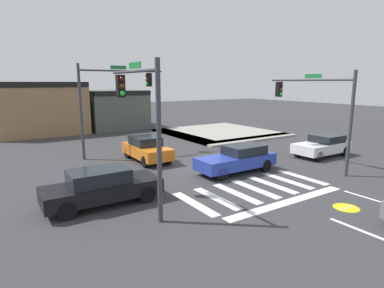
% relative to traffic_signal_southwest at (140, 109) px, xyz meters
% --- Properties ---
extents(ground_plane, '(120.00, 120.00, 0.00)m').
position_rel_traffic_signal_southwest_xyz_m(ground_plane, '(5.44, 3.73, -4.00)').
color(ground_plane, '#353538').
extents(crosswalk_near, '(7.35, 3.07, 0.01)m').
position_rel_traffic_signal_southwest_xyz_m(crosswalk_near, '(5.44, -0.77, -4.00)').
color(crosswalk_near, silver).
rests_on(crosswalk_near, ground_plane).
extents(bike_detector_marking, '(1.01, 1.01, 0.01)m').
position_rel_traffic_signal_southwest_xyz_m(bike_detector_marking, '(6.91, -4.48, -4.00)').
color(bike_detector_marking, yellow).
rests_on(bike_detector_marking, ground_plane).
extents(curb_corner_northeast, '(10.00, 10.60, 0.15)m').
position_rel_traffic_signal_southwest_xyz_m(curb_corner_northeast, '(13.93, 13.15, -3.92)').
color(curb_corner_northeast, '#9E998E').
rests_on(curb_corner_northeast, ground_plane).
extents(storefront_row, '(14.44, 7.03, 5.05)m').
position_rel_traffic_signal_southwest_xyz_m(storefront_row, '(2.35, 23.12, -1.63)').
color(storefront_row, '#93704C').
rests_on(storefront_row, ground_plane).
extents(traffic_signal_southwest, '(0.32, 4.33, 5.80)m').
position_rel_traffic_signal_southwest_xyz_m(traffic_signal_southwest, '(0.00, 0.00, 0.00)').
color(traffic_signal_southwest, '#383A3D').
rests_on(traffic_signal_southwest, ground_plane).
extents(traffic_signal_northwest, '(5.91, 0.32, 6.18)m').
position_rel_traffic_signal_southwest_xyz_m(traffic_signal_northwest, '(2.24, 9.65, 0.32)').
color(traffic_signal_northwest, '#383A3D').
rests_on(traffic_signal_northwest, ground_plane).
extents(traffic_signal_southeast, '(0.32, 5.68, 5.62)m').
position_rel_traffic_signal_southwest_xyz_m(traffic_signal_southeast, '(11.08, 0.32, -0.11)').
color(traffic_signal_southeast, '#383A3D').
rests_on(traffic_signal_southeast, ground_plane).
extents(car_white, '(4.16, 1.90, 1.43)m').
position_rel_traffic_signal_southwest_xyz_m(car_white, '(14.21, 1.75, -3.27)').
color(car_white, white).
rests_on(car_white, ground_plane).
extents(car_orange, '(1.80, 4.16, 1.56)m').
position_rel_traffic_signal_southwest_xyz_m(car_orange, '(3.47, 7.09, -3.21)').
color(car_orange, orange).
rests_on(car_orange, ground_plane).
extents(car_black, '(4.74, 1.82, 1.52)m').
position_rel_traffic_signal_southwest_xyz_m(car_black, '(-1.26, 1.25, -3.22)').
color(car_black, black).
rests_on(car_black, ground_plane).
extents(car_blue, '(4.68, 1.75, 1.49)m').
position_rel_traffic_signal_southwest_xyz_m(car_blue, '(6.67, 1.90, -3.24)').
color(car_blue, '#23389E').
rests_on(car_blue, ground_plane).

